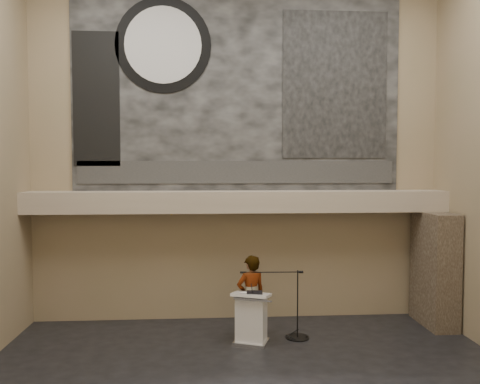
{
  "coord_description": "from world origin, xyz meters",
  "views": [
    {
      "loc": [
        -0.71,
        -7.54,
        3.76
      ],
      "look_at": [
        0.0,
        3.2,
        3.2
      ],
      "focal_mm": 35.0,
      "sensor_mm": 36.0,
      "label": 1
    }
  ],
  "objects": [
    {
      "name": "wall_back",
      "position": [
        0.0,
        4.0,
        4.25
      ],
      "size": [
        10.0,
        0.02,
        8.5
      ],
      "primitive_type": "cube",
      "color": "#8B7B58",
      "rests_on": "floor"
    },
    {
      "name": "wall_front",
      "position": [
        0.0,
        -4.0,
        4.25
      ],
      "size": [
        10.0,
        0.02,
        8.5
      ],
      "primitive_type": "cube",
      "color": "#8B7B58",
      "rests_on": "floor"
    },
    {
      "name": "soffit",
      "position": [
        0.0,
        3.6,
        2.95
      ],
      "size": [
        10.0,
        0.8,
        0.5
      ],
      "primitive_type": "cube",
      "color": "tan",
      "rests_on": "wall_back"
    },
    {
      "name": "sprinkler_left",
      "position": [
        -1.6,
        3.55,
        2.67
      ],
      "size": [
        0.04,
        0.04,
        0.06
      ],
      "primitive_type": "cylinder",
      "color": "#B2893D",
      "rests_on": "soffit"
    },
    {
      "name": "sprinkler_right",
      "position": [
        1.9,
        3.55,
        2.67
      ],
      "size": [
        0.04,
        0.04,
        0.06
      ],
      "primitive_type": "cylinder",
      "color": "#B2893D",
      "rests_on": "soffit"
    },
    {
      "name": "banner",
      "position": [
        0.0,
        3.97,
        5.7
      ],
      "size": [
        8.0,
        0.05,
        5.0
      ],
      "primitive_type": "cube",
      "color": "black",
      "rests_on": "wall_back"
    },
    {
      "name": "banner_text_strip",
      "position": [
        0.0,
        3.93,
        3.65
      ],
      "size": [
        7.76,
        0.02,
        0.55
      ],
      "primitive_type": "cube",
      "color": "#2B2B2B",
      "rests_on": "banner"
    },
    {
      "name": "banner_clock_rim",
      "position": [
        -1.8,
        3.93,
        6.7
      ],
      "size": [
        2.3,
        0.02,
        2.3
      ],
      "primitive_type": "cylinder",
      "rotation": [
        1.57,
        0.0,
        0.0
      ],
      "color": "black",
      "rests_on": "banner"
    },
    {
      "name": "banner_clock_face",
      "position": [
        -1.8,
        3.91,
        6.7
      ],
      "size": [
        1.84,
        0.02,
        1.84
      ],
      "primitive_type": "cylinder",
      "rotation": [
        1.57,
        0.0,
        0.0
      ],
      "color": "silver",
      "rests_on": "banner"
    },
    {
      "name": "banner_building_print",
      "position": [
        2.4,
        3.93,
        5.8
      ],
      "size": [
        2.6,
        0.02,
        3.6
      ],
      "primitive_type": "cube",
      "color": "black",
      "rests_on": "banner"
    },
    {
      "name": "banner_brick_print",
      "position": [
        -3.4,
        3.93,
        5.4
      ],
      "size": [
        1.1,
        0.02,
        3.2
      ],
      "primitive_type": "cube",
      "color": "black",
      "rests_on": "banner"
    },
    {
      "name": "stone_pier",
      "position": [
        4.65,
        3.15,
        1.35
      ],
      "size": [
        0.6,
        1.4,
        2.7
      ],
      "primitive_type": "cube",
      "color": "#3E3226",
      "rests_on": "floor"
    },
    {
      "name": "lectern",
      "position": [
        0.18,
        2.22,
        0.55
      ],
      "size": [
        0.92,
        0.78,
        1.14
      ],
      "rotation": [
        0.0,
        0.0,
        -0.36
      ],
      "color": "silver",
      "rests_on": "floor"
    },
    {
      "name": "binder",
      "position": [
        0.24,
        2.18,
        1.12
      ],
      "size": [
        0.35,
        0.29,
        0.04
      ],
      "primitive_type": "cube",
      "rotation": [
        0.0,
        0.0,
        -0.09
      ],
      "color": "black",
      "rests_on": "lectern"
    },
    {
      "name": "papers",
      "position": [
        0.02,
        2.16,
        1.1
      ],
      "size": [
        0.3,
        0.34,
        0.0
      ],
      "primitive_type": "cube",
      "rotation": [
        0.0,
        0.0,
        0.42
      ],
      "color": "white",
      "rests_on": "lectern"
    },
    {
      "name": "speaker_person",
      "position": [
        0.2,
        2.59,
        0.92
      ],
      "size": [
        0.78,
        0.65,
        1.84
      ],
      "primitive_type": "imported",
      "rotation": [
        0.0,
        0.0,
        3.5
      ],
      "color": "silver",
      "rests_on": "floor"
    },
    {
      "name": "mic_stand",
      "position": [
        1.18,
        2.51,
        0.23
      ],
      "size": [
        1.53,
        0.52,
        1.51
      ],
      "rotation": [
        0.0,
        0.0,
        -0.03
      ],
      "color": "black",
      "rests_on": "floor"
    }
  ]
}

